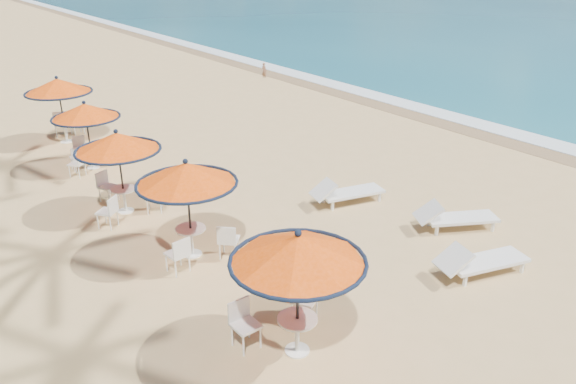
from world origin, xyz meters
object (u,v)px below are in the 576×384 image
(station_1, at_px, (188,184))
(station_2, at_px, (118,152))
(lounger_far, at_px, (345,192))
(station_0, at_px, (295,259))
(lounger_mid, at_px, (453,217))
(lounger_near, at_px, (479,261))
(station_3, at_px, (84,119))
(station_4, at_px, (59,91))

(station_1, height_order, station_2, station_1)
(station_1, distance_m, lounger_far, 4.93)
(station_0, relative_size, lounger_mid, 1.13)
(station_2, bearing_deg, lounger_near, -57.44)
(station_3, height_order, lounger_mid, station_3)
(lounger_near, bearing_deg, lounger_far, 103.72)
(station_2, distance_m, lounger_near, 9.13)
(station_0, bearing_deg, station_4, 88.43)
(station_2, xyz_separation_m, lounger_near, (4.86, -7.62, -1.33))
(station_3, bearing_deg, lounger_far, -55.92)
(station_0, relative_size, lounger_near, 1.09)
(station_0, height_order, lounger_mid, station_0)
(station_1, distance_m, lounger_near, 6.49)
(station_4, distance_m, lounger_near, 15.29)
(station_1, relative_size, station_2, 1.01)
(station_3, relative_size, lounger_mid, 1.03)
(station_2, height_order, station_4, station_4)
(station_0, height_order, station_3, station_0)
(lounger_mid, bearing_deg, lounger_near, -99.08)
(station_3, height_order, lounger_far, station_3)
(station_0, xyz_separation_m, station_2, (-0.22, 7.17, -0.15))
(lounger_far, bearing_deg, station_1, -165.55)
(lounger_far, bearing_deg, lounger_mid, -54.08)
(station_3, height_order, lounger_near, station_3)
(station_2, height_order, lounger_near, station_2)
(lounger_near, xyz_separation_m, lounger_far, (0.20, 4.47, -0.01))
(station_1, height_order, station_3, station_1)
(station_0, height_order, station_2, station_0)
(lounger_mid, relative_size, lounger_far, 0.98)
(station_1, height_order, lounger_far, station_1)
(station_2, relative_size, station_4, 0.97)
(station_4, bearing_deg, lounger_near, -73.74)
(lounger_far, bearing_deg, station_3, 138.06)
(station_0, bearing_deg, lounger_far, 39.75)
(station_2, xyz_separation_m, station_4, (0.60, 6.99, 0.16))
(lounger_near, bearing_deg, station_0, -169.23)
(station_4, relative_size, lounger_mid, 1.13)
(lounger_near, distance_m, lounger_far, 4.48)
(station_1, height_order, station_4, station_4)
(lounger_near, bearing_deg, lounger_mid, 68.51)
(lounger_mid, bearing_deg, station_3, 149.54)
(station_2, distance_m, lounger_far, 6.10)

